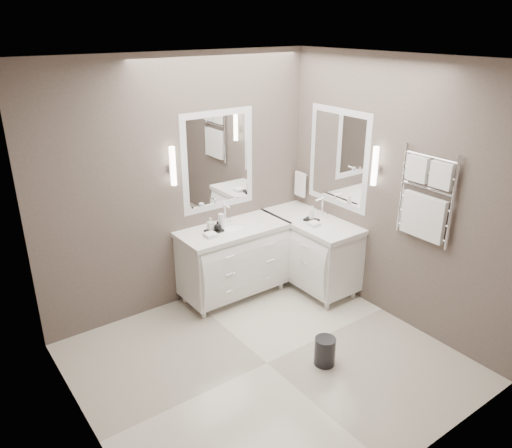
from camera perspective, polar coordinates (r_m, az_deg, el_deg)
floor at (r=4.84m, az=1.25°, el=-15.65°), size 3.20×3.00×0.01m
ceiling at (r=3.83m, az=1.61°, el=18.28°), size 3.20×3.00×0.01m
wall_back at (r=5.35m, az=-8.47°, el=4.39°), size 3.20×0.01×2.70m
wall_front at (r=3.22m, az=18.12°, el=-9.21°), size 3.20×0.01×2.70m
wall_left at (r=3.51m, az=-20.05°, el=-6.76°), size 0.01×3.00×2.70m
wall_right at (r=5.22m, az=15.56°, el=3.36°), size 0.01×3.00×2.70m
vanity_back at (r=5.66m, az=-2.60°, el=-3.81°), size 1.24×0.59×0.97m
vanity_right at (r=5.91m, az=6.24°, el=-2.71°), size 0.59×1.24×0.97m
mirror_back at (r=5.49m, az=-4.33°, el=7.22°), size 0.90×0.02×1.10m
mirror_right at (r=5.66m, az=9.37°, el=7.45°), size 0.02×0.90×1.10m
sconce_back at (r=5.15m, az=-9.47°, el=6.46°), size 0.06×0.06×0.40m
sconce_right at (r=5.22m, az=13.41°, el=6.38°), size 0.06×0.06×0.40m
towel_bar_corner at (r=6.13m, az=5.08°, el=4.60°), size 0.03×0.22×0.30m
towel_ladder at (r=4.94m, az=18.78°, el=2.44°), size 0.06×0.58×0.90m
waste_bin at (r=4.80m, az=7.87°, el=-14.21°), size 0.25×0.25×0.27m
amenity_tray_back at (r=5.40m, az=-4.82°, el=-0.77°), size 0.19×0.15×0.03m
amenity_tray_right at (r=5.71m, az=6.36°, el=0.45°), size 0.16×0.18×0.02m
water_bottle at (r=5.45m, az=-4.02°, el=0.31°), size 0.08×0.08×0.17m
soap_bottle_a at (r=5.37m, az=-5.23°, el=0.02°), size 0.07×0.07×0.14m
soap_bottle_b at (r=5.37m, az=-4.40°, el=-0.17°), size 0.10×0.10×0.10m
soap_bottle_c at (r=5.67m, az=6.40°, el=1.32°), size 0.06×0.06×0.16m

